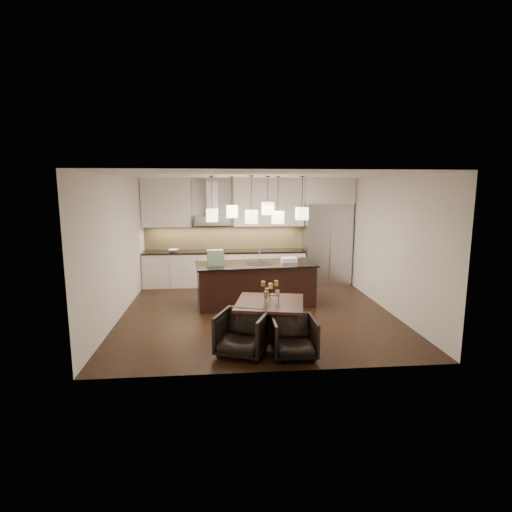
{
  "coord_description": "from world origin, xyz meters",
  "views": [
    {
      "loc": [
        -0.76,
        -7.97,
        2.57
      ],
      "look_at": [
        0.0,
        0.2,
        1.15
      ],
      "focal_mm": 28.0,
      "sensor_mm": 36.0,
      "label": 1
    }
  ],
  "objects": [
    {
      "name": "fruit_bowl",
      "position": [
        -1.95,
        2.38,
        0.95
      ],
      "size": [
        0.31,
        0.31,
        0.06
      ],
      "primitive_type": "imported",
      "rotation": [
        0.0,
        0.0,
        -0.24
      ],
      "color": "silver",
      "rests_on": "countertop"
    },
    {
      "name": "dining_table",
      "position": [
        0.08,
        -1.53,
        0.33
      ],
      "size": [
        1.31,
        1.31,
        0.67
      ],
      "primitive_type": null,
      "rotation": [
        0.0,
        0.0,
        -0.21
      ],
      "color": "black",
      "rests_on": "floor"
    },
    {
      "name": "wall_back",
      "position": [
        0.0,
        2.76,
        1.4
      ],
      "size": [
        5.5,
        0.02,
        2.8
      ],
      "primitive_type": "cube",
      "color": "silver",
      "rests_on": "ground"
    },
    {
      "name": "candle_e",
      "position": [
        -0.03,
        -1.49,
        0.97
      ],
      "size": [
        0.08,
        0.08,
        0.09
      ],
      "primitive_type": "cylinder",
      "rotation": [
        0.0,
        0.0,
        -0.21
      ],
      "color": "#B0613F",
      "rests_on": "candelabra"
    },
    {
      "name": "floor",
      "position": [
        0.0,
        0.0,
        -0.01
      ],
      "size": [
        5.5,
        5.5,
        0.02
      ],
      "primitive_type": "cube",
      "color": "black",
      "rests_on": "ground"
    },
    {
      "name": "countertop",
      "position": [
        -0.62,
        2.43,
        0.9
      ],
      "size": [
        4.21,
        0.66,
        0.04
      ],
      "primitive_type": "cube",
      "color": "black",
      "rests_on": "lower_cabinets"
    },
    {
      "name": "backsplash",
      "position": [
        -0.62,
        2.73,
        1.24
      ],
      "size": [
        4.21,
        0.02,
        0.63
      ],
      "primitive_type": "cube",
      "color": "tan",
      "rests_on": "countertop"
    },
    {
      "name": "pendant_d",
      "position": [
        0.52,
        0.65,
        1.92
      ],
      "size": [
        0.24,
        0.24,
        0.26
      ],
      "primitive_type": "cube",
      "color": "#FFDBB9",
      "rests_on": "ceiling"
    },
    {
      "name": "island_top",
      "position": [
        0.02,
        0.57,
        0.9
      ],
      "size": [
        2.67,
        1.32,
        0.04
      ],
      "primitive_type": "cube",
      "rotation": [
        0.0,
        0.0,
        0.09
      ],
      "color": "black",
      "rests_on": "island_body"
    },
    {
      "name": "faucet",
      "position": [
        0.11,
        0.68,
        1.11
      ],
      "size": [
        0.12,
        0.25,
        0.38
      ],
      "primitive_type": null,
      "rotation": [
        0.0,
        0.0,
        0.09
      ],
      "color": "silver",
      "rests_on": "island_top"
    },
    {
      "name": "candle_a",
      "position": [
        0.2,
        -1.56,
        0.82
      ],
      "size": [
        0.08,
        0.08,
        0.09
      ],
      "primitive_type": "cylinder",
      "rotation": [
        0.0,
        0.0,
        -0.21
      ],
      "color": "#E1CD89",
      "rests_on": "candelabra"
    },
    {
      "name": "tote_bag",
      "position": [
        -0.85,
        0.4,
        1.09
      ],
      "size": [
        0.36,
        0.21,
        0.34
      ],
      "primitive_type": "cube",
      "rotation": [
        0.0,
        0.0,
        0.09
      ],
      "color": "#1A622B",
      "rests_on": "island_top"
    },
    {
      "name": "upper_cab_left",
      "position": [
        -2.1,
        2.57,
        2.17
      ],
      "size": [
        1.25,
        0.35,
        1.25
      ],
      "primitive_type": "cube",
      "color": "silver",
      "rests_on": "wall_back"
    },
    {
      "name": "armchair_left",
      "position": [
        -0.43,
        -2.11,
        0.34
      ],
      "size": [
        0.95,
        0.96,
        0.68
      ],
      "primitive_type": "imported",
      "rotation": [
        0.0,
        0.0,
        -0.38
      ],
      "color": "black",
      "rests_on": "floor"
    },
    {
      "name": "wall_front",
      "position": [
        0.0,
        -2.76,
        1.4
      ],
      "size": [
        5.5,
        0.02,
        2.8
      ],
      "primitive_type": "cube",
      "color": "silver",
      "rests_on": "ground"
    },
    {
      "name": "candle_f",
      "position": [
        0.07,
        -1.65,
        0.97
      ],
      "size": [
        0.08,
        0.08,
        0.09
      ],
      "primitive_type": "cylinder",
      "rotation": [
        0.0,
        0.0,
        -0.21
      ],
      "color": "#E1CD89",
      "rests_on": "candelabra"
    },
    {
      "name": "pendant_a",
      "position": [
        -0.9,
        0.37,
        1.99
      ],
      "size": [
        0.24,
        0.24,
        0.26
      ],
      "primitive_type": "cube",
      "color": "#FFDBB9",
      "rests_on": "ceiling"
    },
    {
      "name": "pendant_b",
      "position": [
        -0.47,
        0.82,
        2.04
      ],
      "size": [
        0.24,
        0.24,
        0.26
      ],
      "primitive_type": "cube",
      "color": "#FFDBB9",
      "rests_on": "ceiling"
    },
    {
      "name": "wall_left",
      "position": [
        -2.76,
        0.0,
        1.4
      ],
      "size": [
        0.02,
        5.5,
        2.8
      ],
      "primitive_type": "cube",
      "color": "silver",
      "rests_on": "ground"
    },
    {
      "name": "ceiling",
      "position": [
        0.0,
        0.0,
        2.81
      ],
      "size": [
        5.5,
        5.5,
        0.02
      ],
      "primitive_type": "cube",
      "color": "white",
      "rests_on": "wall_back"
    },
    {
      "name": "candle_d",
      "position": [
        0.19,
        -1.47,
        0.97
      ],
      "size": [
        0.08,
        0.08,
        0.09
      ],
      "primitive_type": "cylinder",
      "rotation": [
        0.0,
        0.0,
        -0.21
      ],
      "color": "orange",
      "rests_on": "candelabra"
    },
    {
      "name": "armchair_right",
      "position": [
        0.35,
        -2.27,
        0.31
      ],
      "size": [
        0.66,
        0.68,
        0.62
      ],
      "primitive_type": "imported",
      "rotation": [
        0.0,
        0.0,
        -0.01
      ],
      "color": "black",
      "rests_on": "floor"
    },
    {
      "name": "food_container",
      "position": [
        0.78,
        0.67,
        0.97
      ],
      "size": [
        0.36,
        0.27,
        0.1
      ],
      "primitive_type": "cube",
      "rotation": [
        0.0,
        0.0,
        0.09
      ],
      "color": "silver",
      "rests_on": "island_top"
    },
    {
      "name": "pendant_f",
      "position": [
        -0.1,
        0.18,
        1.97
      ],
      "size": [
        0.24,
        0.24,
        0.26
      ],
      "primitive_type": "cube",
      "color": "#FFDBB9",
      "rests_on": "ceiling"
    },
    {
      "name": "lower_cabinets",
      "position": [
        -0.62,
        2.43,
        0.44
      ],
      "size": [
        4.21,
        0.62,
        0.88
      ],
      "primitive_type": "cube",
      "color": "silver",
      "rests_on": "floor"
    },
    {
      "name": "candelabra",
      "position": [
        0.08,
        -1.53,
        0.86
      ],
      "size": [
        0.38,
        0.38,
        0.39
      ],
      "primitive_type": null,
      "rotation": [
        0.0,
        0.0,
        -0.21
      ],
      "color": "black",
      "rests_on": "dining_table"
    },
    {
      "name": "pendant_e",
      "position": [
        1.02,
        0.5,
        2.01
      ],
      "size": [
        0.24,
        0.24,
        0.26
      ],
      "primitive_type": "cube",
      "color": "#FFDBB9",
      "rests_on": "ceiling"
    },
    {
      "name": "fridge_panel",
      "position": [
        2.1,
        2.38,
        2.47
      ],
      "size": [
        1.26,
        0.72,
        0.65
      ],
      "primitive_type": "cube",
      "color": "silver",
      "rests_on": "refrigerator"
    },
    {
      "name": "upper_cab_right",
      "position": [
        0.55,
        2.57,
        2.17
      ],
      "size": [
        1.85,
        0.35,
        1.25
      ],
      "primitive_type": "cube",
      "color": "silver",
      "rests_on": "wall_back"
    },
    {
      "name": "candle_c",
      "position": [
        -0.01,
        -1.62,
        0.82
      ],
      "size": [
        0.08,
        0.08,
        0.09
      ],
      "primitive_type": "cylinder",
      "rotation": [
        0.0,
        0.0,
        -0.21
      ],
      "color": "#B0613F",
      "rests_on": "candelabra"
    },
    {
      "name": "hood_chimney",
      "position": [
        -0.93,
        2.59,
        2.32
      ],
      "size": [
        0.3,
        0.28,
        0.96
      ],
      "primitive_type": "cube",
      "color": "#B7B7BA",
      "rests_on": "hood_canopy"
    },
    {
      "name": "wall_right",
      "position": [
        2.76,
        0.0,
        1.4
      ],
      "size": [
        0.02,
        5.5,
        2.8
      ],
      "primitive_type": "cube",
      "color": "silver",
      "rests_on": "ground"
    },
    {
      "name": "candle_b",
      "position": [
        0.04,
        -1.41,
        0.82
      ],
      "size": [
        0.08,
        0.08,
        0.09
      ],
      "primitive_type": "cylinder",
      "rotation": [
        0.0,
        0.0,
        -0.21
      ],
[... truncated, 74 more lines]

